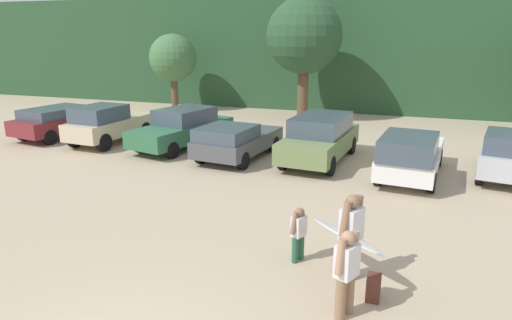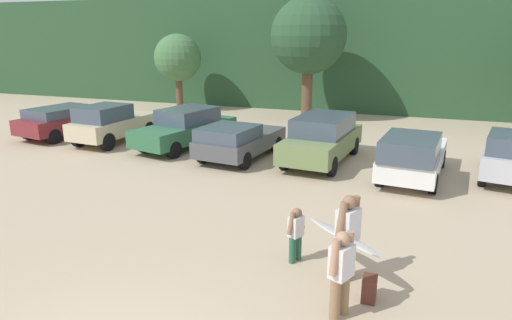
% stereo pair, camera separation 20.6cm
% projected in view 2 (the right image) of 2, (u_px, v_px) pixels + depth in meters
% --- Properties ---
extents(hillside_ridge, '(108.00, 12.00, 6.75)m').
position_uv_depth(hillside_ridge, '(363.00, 51.00, 31.08)').
color(hillside_ridge, '#284C2D').
rests_on(hillside_ridge, ground_plane).
extents(tree_center_right, '(2.78, 2.78, 4.54)m').
position_uv_depth(tree_center_right, '(178.00, 58.00, 26.71)').
color(tree_center_right, brown).
rests_on(tree_center_right, ground_plane).
extents(tree_center_left, '(3.94, 3.94, 6.40)m').
position_uv_depth(tree_center_left, '(309.00, 36.00, 23.22)').
color(tree_center_left, brown).
rests_on(tree_center_left, ground_plane).
extents(parked_car_maroon, '(2.55, 4.66, 1.37)m').
position_uv_depth(parked_car_maroon, '(66.00, 120.00, 20.54)').
color(parked_car_maroon, maroon).
rests_on(parked_car_maroon, ground_plane).
extents(parked_car_champagne, '(2.01, 4.09, 1.67)m').
position_uv_depth(parked_car_champagne, '(111.00, 123.00, 19.20)').
color(parked_car_champagne, beige).
rests_on(parked_car_champagne, ground_plane).
extents(parked_car_forest_green, '(2.82, 5.06, 1.60)m').
position_uv_depth(parked_car_forest_green, '(186.00, 127.00, 18.53)').
color(parked_car_forest_green, '#2D6642').
rests_on(parked_car_forest_green, ground_plane).
extents(parked_car_dark_gray, '(2.37, 4.26, 1.35)m').
position_uv_depth(parked_car_dark_gray, '(238.00, 140.00, 16.76)').
color(parked_car_dark_gray, '#4C4F54').
rests_on(parked_car_dark_gray, ground_plane).
extents(parked_car_olive_green, '(2.29, 4.88, 1.69)m').
position_uv_depth(parked_car_olive_green, '(322.00, 138.00, 16.38)').
color(parked_car_olive_green, '#6B7F4C').
rests_on(parked_car_olive_green, ground_plane).
extents(parked_car_white, '(2.19, 4.74, 1.55)m').
position_uv_depth(parked_car_white, '(413.00, 155.00, 14.35)').
color(parked_car_white, white).
rests_on(parked_car_white, ground_plane).
extents(person_adult, '(0.46, 0.68, 1.70)m').
position_uv_depth(person_adult, '(348.00, 233.00, 8.40)').
color(person_adult, '#8C6B4C').
rests_on(person_adult, ground_plane).
extents(person_child, '(0.31, 0.52, 1.17)m').
position_uv_depth(person_child, '(296.00, 232.00, 9.15)').
color(person_child, '#26593F').
rests_on(person_child, ground_plane).
extents(person_companion, '(0.41, 0.59, 1.53)m').
position_uv_depth(person_companion, '(341.00, 270.00, 7.27)').
color(person_companion, '#8C6B4C').
rests_on(person_companion, ground_plane).
extents(surfboard_white, '(1.85, 1.71, 0.26)m').
position_uv_depth(surfboard_white, '(344.00, 236.00, 8.49)').
color(surfboard_white, white).
extents(backpack_dropped, '(0.24, 0.34, 0.45)m').
position_uv_depth(backpack_dropped, '(369.00, 289.00, 7.90)').
color(backpack_dropped, '#592D23').
rests_on(backpack_dropped, ground_plane).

